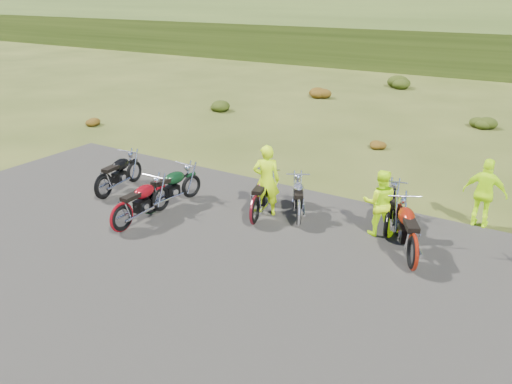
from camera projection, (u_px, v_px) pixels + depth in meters
The scene contains 18 objects.
ground at pixel (257, 252), 11.32m from camera, with size 300.00×300.00×0.00m, color #334015.
gravel_pad at pixel (204, 295), 9.74m from camera, with size 20.00×12.00×0.04m, color black.
shrub_0 at pixel (95, 121), 21.79m from camera, with size 0.77×0.77×0.45m, color #632F0C.
shrub_1 at pixel (219, 104), 24.54m from camera, with size 1.03×1.03×0.61m, color #20300C.
shrub_2 at pixel (319, 91), 27.29m from camera, with size 1.30×1.30×0.77m, color #632F0C.
shrub_3 at pixel (400, 81), 30.04m from camera, with size 1.56×1.56×0.92m, color #20300C.
shrub_4 at pixel (376, 142), 18.69m from camera, with size 0.77×0.77×0.45m, color #632F0C.
shrub_5 at pixel (482, 121), 21.44m from camera, with size 1.03×1.03×0.61m, color #20300C.
motorcycle_0 at pixel (105, 199), 14.19m from camera, with size 2.11×0.70×1.10m, color black, non-canonical shape.
motorcycle_1 at pixel (123, 232), 12.26m from camera, with size 2.12×0.71×1.11m, color maroon, non-canonical shape.
motorcycle_2 at pixel (152, 214), 13.23m from camera, with size 2.13×0.71×1.12m, color black, non-canonical shape.
motorcycle_3 at pixel (298, 226), 12.57m from camera, with size 1.93×0.64×1.01m, color silver, non-canonical shape.
motorcycle_4 at pixel (255, 225), 12.66m from camera, with size 2.11×0.70×1.11m, color #4E0D14, non-canonical shape.
motorcycle_5 at pixel (385, 238), 11.99m from camera, with size 2.01×0.67×1.05m, color black, non-canonical shape.
motorcycle_6 at pixel (410, 270), 10.61m from camera, with size 2.27×0.76×1.19m, color maroon, non-canonical shape.
person_middle at pixel (266, 181), 12.86m from camera, with size 0.69×0.45×1.90m, color #CAFF0D.
person_right_a at pixel (379, 204), 11.84m from camera, with size 0.79×0.62×1.64m, color #CAFF0D.
person_right_b at pixel (485, 194), 12.23m from camera, with size 1.03×0.43×1.76m, color #CAFF0D.
Camera 1 is at (5.19, -8.51, 5.53)m, focal length 35.00 mm.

